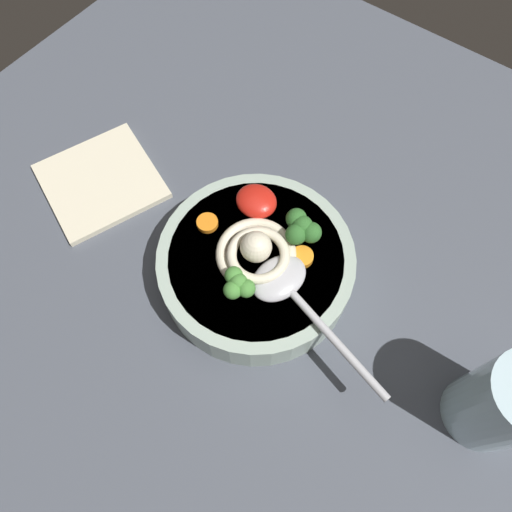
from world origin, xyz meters
TOP-DOWN VIEW (x-y plane):
  - table_slab at (0.00, 0.00)cm, footprint 91.84×91.84cm
  - soup_bowl at (1.49, -1.02)cm, footprint 20.73×20.73cm
  - noodle_pile at (1.64, -1.10)cm, footprint 9.11×8.93cm
  - soup_spoon at (6.34, -2.28)cm, footprint 17.50×7.62cm
  - chili_sauce_dollop at (-2.09, 3.84)cm, footprint 4.52×4.07cm
  - broccoli_floret_beside_noodles at (3.90, 3.43)cm, footprint 4.26×3.66cm
  - broccoli_floret_near_spoon at (2.42, -5.19)cm, footprint 3.59×3.09cm
  - carrot_slice_beside_chili at (-4.90, -1.10)cm, footprint 2.28×2.28cm
  - carrot_slice_far at (5.44, 1.56)cm, footprint 2.33×2.33cm
  - drinking_glass at (27.80, -0.45)cm, footprint 7.18×7.18cm
  - folded_napkin at (-21.09, -2.53)cm, footprint 16.74×16.81cm

SIDE VIEW (x-z plane):
  - table_slab at x=0.00cm, z-range 0.00..2.71cm
  - folded_napkin at x=-21.09cm, z-range 2.71..3.51cm
  - soup_bowl at x=1.49cm, z-range 2.79..7.44cm
  - carrot_slice_beside_chili at x=-4.90cm, z-range 7.36..7.97cm
  - carrot_slice_far at x=5.44cm, z-range 7.36..8.11cm
  - soup_spoon at x=6.34cm, z-range 7.36..8.96cm
  - chili_sauce_dollop at x=-2.09cm, z-range 7.36..9.39cm
  - drinking_glass at x=27.80cm, z-range 2.71..14.18cm
  - noodle_pile at x=1.64cm, z-range 6.67..10.33cm
  - broccoli_floret_near_spoon at x=2.42cm, z-range 7.72..10.56cm
  - broccoli_floret_beside_noodles at x=3.90cm, z-range 7.79..11.15cm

